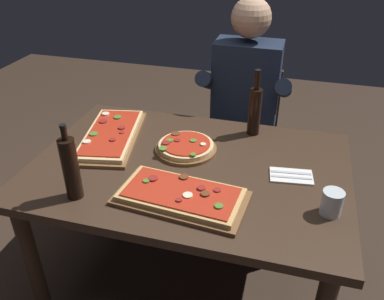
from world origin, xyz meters
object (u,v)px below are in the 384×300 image
at_px(pizza_rectangular_front, 181,196).
at_px(tumbler_near_camera, 332,204).
at_px(oil_bottle_amber, 255,110).
at_px(dining_table, 189,182).
at_px(pizza_rectangular_left, 111,135).
at_px(wine_bottle_dark, 71,168).
at_px(seated_diner, 244,102).
at_px(pizza_round_far, 186,147).
at_px(diner_chair, 244,131).

height_order(pizza_rectangular_front, tumbler_near_camera, tumbler_near_camera).
xyz_separation_m(pizza_rectangular_front, oil_bottle_amber, (0.19, 0.62, 0.11)).
xyz_separation_m(dining_table, pizza_rectangular_front, (0.04, -0.25, 0.12)).
relative_size(pizza_rectangular_front, pizza_rectangular_left, 0.91).
relative_size(dining_table, wine_bottle_dark, 4.37).
distance_m(pizza_rectangular_front, seated_diner, 0.99).
bearing_deg(dining_table, tumbler_near_camera, -16.20).
distance_m(pizza_round_far, seated_diner, 0.64).
distance_m(pizza_round_far, oil_bottle_amber, 0.40).
bearing_deg(wine_bottle_dark, seated_diner, 64.88).
bearing_deg(oil_bottle_amber, wine_bottle_dark, -130.47).
height_order(dining_table, pizza_round_far, pizza_round_far).
relative_size(pizza_rectangular_left, pizza_round_far, 2.02).
bearing_deg(wine_bottle_dark, dining_table, 41.97).
bearing_deg(diner_chair, pizza_round_far, -103.54).
xyz_separation_m(oil_bottle_amber, seated_diner, (-0.10, 0.36, -0.13)).
bearing_deg(pizza_rectangular_left, dining_table, -16.33).
bearing_deg(diner_chair, tumbler_near_camera, -65.39).
height_order(dining_table, diner_chair, diner_chair).
xyz_separation_m(diner_chair, seated_diner, (0.00, -0.12, 0.26)).
distance_m(dining_table, diner_chair, 0.88).
distance_m(oil_bottle_amber, tumbler_near_camera, 0.67).
distance_m(dining_table, tumbler_near_camera, 0.64).
distance_m(tumbler_near_camera, diner_chair, 1.17).
bearing_deg(dining_table, wine_bottle_dark, -138.03).
height_order(pizza_rectangular_front, pizza_round_far, pizza_rectangular_front).
distance_m(pizza_rectangular_left, oil_bottle_amber, 0.72).
relative_size(dining_table, oil_bottle_amber, 4.14).
height_order(diner_chair, seated_diner, seated_diner).
relative_size(dining_table, pizza_rectangular_left, 2.39).
xyz_separation_m(dining_table, pizza_round_far, (-0.05, 0.12, 0.11)).
bearing_deg(pizza_rectangular_front, seated_diner, 84.80).
bearing_deg(seated_diner, dining_table, -99.92).
height_order(pizza_rectangular_front, oil_bottle_amber, oil_bottle_amber).
bearing_deg(dining_table, pizza_rectangular_front, -81.01).
bearing_deg(pizza_rectangular_left, pizza_round_far, -1.58).
height_order(dining_table, wine_bottle_dark, wine_bottle_dark).
relative_size(pizza_rectangular_front, oil_bottle_amber, 1.58).
distance_m(pizza_round_far, wine_bottle_dark, 0.57).
distance_m(pizza_rectangular_front, pizza_round_far, 0.38).
xyz_separation_m(dining_table, tumbler_near_camera, (0.60, -0.17, 0.14)).
relative_size(pizza_round_far, oil_bottle_amber, 0.86).
xyz_separation_m(pizza_round_far, oil_bottle_amber, (0.28, 0.26, 0.11)).
bearing_deg(wine_bottle_dark, tumbler_near_camera, 9.44).
bearing_deg(diner_chair, wine_bottle_dark, -112.86).
distance_m(dining_table, wine_bottle_dark, 0.55).
bearing_deg(seated_diner, oil_bottle_amber, -74.13).
bearing_deg(oil_bottle_amber, diner_chair, 102.05).
distance_m(tumbler_near_camera, seated_diner, 1.03).
relative_size(dining_table, tumbler_near_camera, 14.10).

